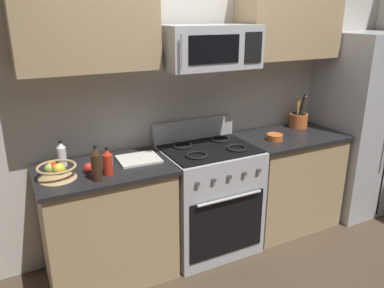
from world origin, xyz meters
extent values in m
cube|color=beige|center=(0.00, 1.05, 1.30)|extent=(8.00, 0.10, 2.60)
cube|color=tan|center=(-0.87, 0.67, 0.44)|extent=(0.92, 0.57, 0.88)
cube|color=black|center=(-0.87, 0.67, 0.90)|extent=(0.96, 0.61, 0.03)
cube|color=#B2B5BA|center=(0.00, 0.67, 0.46)|extent=(0.76, 0.61, 0.91)
cube|color=black|center=(0.00, 0.36, 0.36)|extent=(0.67, 0.01, 0.51)
cylinder|color=#B2B5BA|center=(0.00, 0.34, 0.62)|extent=(0.57, 0.02, 0.02)
cube|color=black|center=(0.00, 0.67, 0.92)|extent=(0.73, 0.55, 0.02)
cube|color=#B2B5BA|center=(0.00, 0.95, 1.00)|extent=(0.76, 0.06, 0.18)
torus|color=black|center=(-0.18, 0.55, 0.93)|extent=(0.17, 0.17, 0.02)
torus|color=black|center=(0.18, 0.55, 0.93)|extent=(0.17, 0.17, 0.02)
torus|color=black|center=(-0.18, 0.80, 0.93)|extent=(0.17, 0.17, 0.02)
torus|color=black|center=(0.18, 0.80, 0.93)|extent=(0.17, 0.17, 0.02)
cylinder|color=#4C4C51|center=(-0.27, 0.36, 0.79)|extent=(0.04, 0.02, 0.04)
cylinder|color=#4C4C51|center=(-0.14, 0.36, 0.79)|extent=(0.04, 0.02, 0.04)
cylinder|color=#4C4C51|center=(0.00, 0.36, 0.79)|extent=(0.04, 0.02, 0.04)
cylinder|color=#4C4C51|center=(0.14, 0.36, 0.79)|extent=(0.04, 0.02, 0.04)
cylinder|color=#4C4C51|center=(0.27, 0.36, 0.79)|extent=(0.04, 0.02, 0.04)
cube|color=tan|center=(0.86, 0.67, 0.44)|extent=(0.91, 0.57, 0.88)
cube|color=black|center=(0.86, 0.67, 0.90)|extent=(0.95, 0.61, 0.03)
cube|color=#B2B5BA|center=(1.75, 0.66, 0.90)|extent=(0.79, 0.68, 1.80)
cube|color=#B2B5BA|center=(0.00, 0.70, 1.73)|extent=(0.74, 0.40, 0.32)
cube|color=black|center=(-0.07, 0.50, 1.73)|extent=(0.41, 0.01, 0.20)
cube|color=black|center=(0.27, 0.50, 1.73)|extent=(0.15, 0.01, 0.22)
cylinder|color=#B2B5BA|center=(-0.33, 0.47, 1.73)|extent=(0.02, 0.02, 0.22)
cube|color=tan|center=(-0.88, 0.83, 1.98)|extent=(0.95, 0.34, 0.78)
cube|color=tan|center=(0.87, 0.83, 1.98)|extent=(0.94, 0.34, 0.78)
cylinder|color=#D1662D|center=(1.10, 0.85, 0.98)|extent=(0.17, 0.17, 0.13)
cylinder|color=black|center=(1.10, 0.85, 0.99)|extent=(0.14, 0.14, 0.11)
cylinder|color=olive|center=(1.14, 0.83, 1.08)|extent=(0.04, 0.09, 0.28)
cylinder|color=black|center=(1.14, 0.87, 1.08)|extent=(0.03, 0.06, 0.29)
cylinder|color=olive|center=(1.08, 0.85, 1.07)|extent=(0.03, 0.06, 0.26)
cylinder|color=orange|center=(1.09, 0.86, 1.06)|extent=(0.04, 0.03, 0.26)
cone|color=tan|center=(-1.19, 0.64, 0.95)|extent=(0.26, 0.26, 0.08)
torus|color=tan|center=(-1.19, 0.64, 0.99)|extent=(0.26, 0.26, 0.02)
sphere|color=red|center=(-1.21, 0.66, 0.98)|extent=(0.07, 0.07, 0.07)
sphere|color=orange|center=(-1.22, 0.69, 0.98)|extent=(0.07, 0.07, 0.07)
sphere|color=yellow|center=(-1.18, 0.61, 0.98)|extent=(0.08, 0.08, 0.08)
sphere|color=#9EB74C|center=(-1.24, 0.66, 0.98)|extent=(0.07, 0.07, 0.07)
sphere|color=red|center=(-0.98, 0.64, 0.95)|extent=(0.07, 0.07, 0.07)
cube|color=silver|center=(-0.59, 0.71, 0.92)|extent=(0.32, 0.27, 0.02)
cylinder|color=red|center=(-0.87, 0.55, 0.98)|extent=(0.07, 0.07, 0.15)
cone|color=red|center=(-0.87, 0.55, 1.08)|extent=(0.06, 0.06, 0.04)
cylinder|color=black|center=(-0.87, 0.55, 1.10)|extent=(0.03, 0.03, 0.01)
cylinder|color=silver|center=(-1.12, 0.86, 0.98)|extent=(0.07, 0.07, 0.14)
cone|color=silver|center=(-1.12, 0.86, 1.07)|extent=(0.06, 0.06, 0.04)
cylinder|color=black|center=(-1.12, 0.86, 1.10)|extent=(0.03, 0.03, 0.01)
cylinder|color=#382314|center=(-0.96, 0.49, 1.00)|extent=(0.07, 0.07, 0.18)
cone|color=#382314|center=(-0.96, 0.49, 1.12)|extent=(0.06, 0.06, 0.05)
cylinder|color=black|center=(-0.96, 0.49, 1.15)|extent=(0.03, 0.03, 0.01)
cylinder|color=#D1662D|center=(0.64, 0.63, 0.93)|extent=(0.14, 0.14, 0.05)
torus|color=#D1662D|center=(0.64, 0.63, 0.96)|extent=(0.14, 0.14, 0.01)
camera|label=1|loc=(-1.46, -1.88, 1.97)|focal=35.74mm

